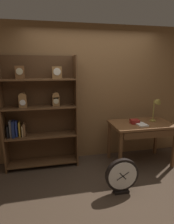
{
  "coord_description": "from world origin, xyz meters",
  "views": [
    {
      "loc": [
        -0.89,
        -2.25,
        1.85
      ],
      "look_at": [
        -0.24,
        0.81,
        1.09
      ],
      "focal_mm": 30.58,
      "sensor_mm": 36.0,
      "label": 1
    }
  ],
  "objects_px": {
    "desk_lamp": "(157,104)",
    "round_clock_large": "(122,176)",
    "bookshelf": "(39,114)",
    "toolbox_small": "(135,121)",
    "workbench": "(142,128)",
    "open_repair_manual": "(142,125)"
  },
  "relations": [
    {
      "from": "bookshelf",
      "to": "open_repair_manual",
      "type": "height_order",
      "value": "bookshelf"
    },
    {
      "from": "workbench",
      "to": "open_repair_manual",
      "type": "distance_m",
      "value": 0.16
    },
    {
      "from": "desk_lamp",
      "to": "round_clock_large",
      "type": "distance_m",
      "value": 1.57
    },
    {
      "from": "workbench",
      "to": "toolbox_small",
      "type": "bearing_deg",
      "value": 169.83
    },
    {
      "from": "open_repair_manual",
      "to": "round_clock_large",
      "type": "distance_m",
      "value": 1.06
    },
    {
      "from": "desk_lamp",
      "to": "round_clock_large",
      "type": "height_order",
      "value": "desk_lamp"
    },
    {
      "from": "toolbox_small",
      "to": "round_clock_large",
      "type": "distance_m",
      "value": 1.12
    },
    {
      "from": "toolbox_small",
      "to": "open_repair_manual",
      "type": "height_order",
      "value": "toolbox_small"
    },
    {
      "from": "workbench",
      "to": "bookshelf",
      "type": "bearing_deg",
      "value": 169.42
    },
    {
      "from": "desk_lamp",
      "to": "round_clock_large",
      "type": "relative_size",
      "value": 0.89
    },
    {
      "from": "bookshelf",
      "to": "workbench",
      "type": "distance_m",
      "value": 1.92
    },
    {
      "from": "bookshelf",
      "to": "workbench",
      "type": "xyz_separation_m",
      "value": [
        1.86,
        -0.35,
        -0.29
      ]
    },
    {
      "from": "toolbox_small",
      "to": "workbench",
      "type": "bearing_deg",
      "value": -10.17
    },
    {
      "from": "workbench",
      "to": "open_repair_manual",
      "type": "xyz_separation_m",
      "value": [
        -0.06,
        -0.1,
        0.11
      ]
    },
    {
      "from": "workbench",
      "to": "open_repair_manual",
      "type": "relative_size",
      "value": 5.19
    },
    {
      "from": "desk_lamp",
      "to": "round_clock_large",
      "type": "xyz_separation_m",
      "value": [
        -1.01,
        -0.83,
        -0.87
      ]
    },
    {
      "from": "open_repair_manual",
      "to": "bookshelf",
      "type": "bearing_deg",
      "value": 163.35
    },
    {
      "from": "desk_lamp",
      "to": "round_clock_large",
      "type": "bearing_deg",
      "value": -140.71
    },
    {
      "from": "bookshelf",
      "to": "toolbox_small",
      "type": "distance_m",
      "value": 1.76
    },
    {
      "from": "toolbox_small",
      "to": "open_repair_manual",
      "type": "bearing_deg",
      "value": -58.22
    },
    {
      "from": "round_clock_large",
      "to": "workbench",
      "type": "bearing_deg",
      "value": 47.93
    },
    {
      "from": "bookshelf",
      "to": "workbench",
      "type": "bearing_deg",
      "value": -10.58
    }
  ]
}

